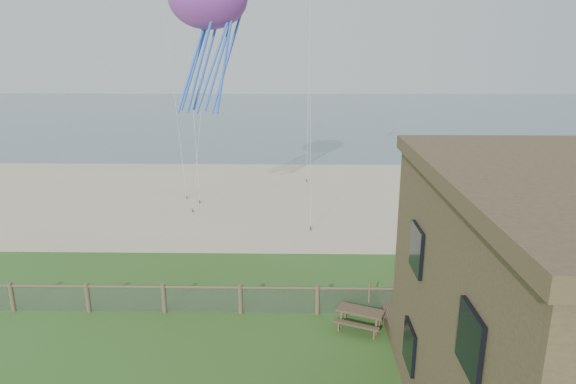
# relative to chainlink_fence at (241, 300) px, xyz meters

# --- Properties ---
(sand_beach) EXTENTS (72.00, 20.00, 0.02)m
(sand_beach) POSITION_rel_chainlink_fence_xyz_m (0.00, 16.00, -0.55)
(sand_beach) COLOR tan
(sand_beach) RESTS_ON ground
(ocean) EXTENTS (160.00, 68.00, 0.02)m
(ocean) POSITION_rel_chainlink_fence_xyz_m (0.00, 60.00, -0.55)
(ocean) COLOR slate
(ocean) RESTS_ON ground
(chainlink_fence) EXTENTS (36.20, 0.20, 1.25)m
(chainlink_fence) POSITION_rel_chainlink_fence_xyz_m (0.00, 0.00, 0.00)
(chainlink_fence) COLOR brown
(chainlink_fence) RESTS_ON ground
(picnic_table) EXTENTS (2.07, 1.85, 0.72)m
(picnic_table) POSITION_rel_chainlink_fence_xyz_m (4.54, -1.03, -0.19)
(picnic_table) COLOR brown
(picnic_table) RESTS_ON ground
(octopus_kite) EXTENTS (4.47, 3.77, 7.85)m
(octopus_kite) POSITION_rel_chainlink_fence_xyz_m (-2.39, 9.54, 9.88)
(octopus_kite) COLOR red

